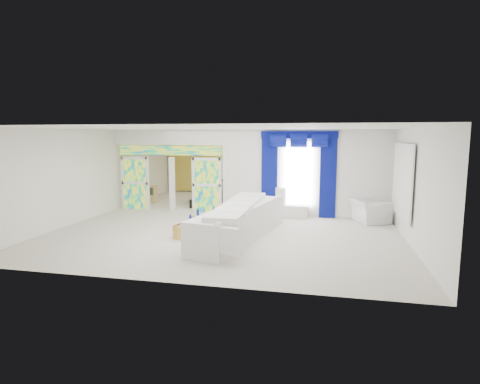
% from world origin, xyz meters
% --- Properties ---
extents(floor, '(12.00, 12.00, 0.00)m').
position_xyz_m(floor, '(0.00, 0.00, 0.00)').
color(floor, '#B7AF9E').
rests_on(floor, ground).
extents(dividing_wall, '(5.70, 0.18, 3.00)m').
position_xyz_m(dividing_wall, '(2.15, 1.00, 1.50)').
color(dividing_wall, white).
rests_on(dividing_wall, ground).
extents(dividing_header, '(4.30, 0.18, 0.55)m').
position_xyz_m(dividing_header, '(-2.85, 1.00, 2.73)').
color(dividing_header, white).
rests_on(dividing_header, dividing_wall).
extents(stained_panel_left, '(0.95, 0.04, 2.00)m').
position_xyz_m(stained_panel_left, '(-4.28, 1.00, 1.00)').
color(stained_panel_left, '#994C3F').
rests_on(stained_panel_left, ground).
extents(stained_panel_right, '(0.95, 0.04, 2.00)m').
position_xyz_m(stained_panel_right, '(-1.42, 1.00, 1.00)').
color(stained_panel_right, '#994C3F').
rests_on(stained_panel_right, ground).
extents(stained_transom, '(4.00, 0.05, 0.35)m').
position_xyz_m(stained_transom, '(-2.85, 1.00, 2.25)').
color(stained_transom, '#994C3F').
rests_on(stained_transom, dividing_header).
extents(window_pane, '(1.00, 0.02, 2.30)m').
position_xyz_m(window_pane, '(1.90, 0.90, 1.45)').
color(window_pane, white).
rests_on(window_pane, dividing_wall).
extents(blue_drape_left, '(0.55, 0.10, 2.80)m').
position_xyz_m(blue_drape_left, '(0.90, 0.87, 1.40)').
color(blue_drape_left, '#030443').
rests_on(blue_drape_left, ground).
extents(blue_drape_right, '(0.55, 0.10, 2.80)m').
position_xyz_m(blue_drape_right, '(2.90, 0.87, 1.40)').
color(blue_drape_right, '#030443').
rests_on(blue_drape_right, ground).
extents(blue_pelmet, '(2.60, 0.12, 0.25)m').
position_xyz_m(blue_pelmet, '(1.90, 0.87, 2.82)').
color(blue_pelmet, '#030443').
rests_on(blue_pelmet, dividing_wall).
extents(wall_mirror, '(0.04, 2.70, 1.90)m').
position_xyz_m(wall_mirror, '(4.94, -1.00, 1.55)').
color(wall_mirror, white).
rests_on(wall_mirror, ground).
extents(gold_curtains, '(9.70, 0.12, 2.90)m').
position_xyz_m(gold_curtains, '(0.00, 5.90, 1.50)').
color(gold_curtains, gold).
rests_on(gold_curtains, ground).
extents(white_sofa, '(1.84, 4.61, 0.86)m').
position_xyz_m(white_sofa, '(0.58, -2.45, 0.43)').
color(white_sofa, silver).
rests_on(white_sofa, ground).
extents(coffee_table, '(0.87, 1.73, 0.37)m').
position_xyz_m(coffee_table, '(-0.77, -2.15, 0.18)').
color(coffee_table, '#B78739').
rests_on(coffee_table, ground).
extents(console_table, '(1.31, 0.49, 0.43)m').
position_xyz_m(console_table, '(1.62, 0.70, 0.21)').
color(console_table, silver).
rests_on(console_table, ground).
extents(table_lamp, '(0.36, 0.36, 0.58)m').
position_xyz_m(table_lamp, '(1.32, 0.70, 0.72)').
color(table_lamp, silver).
rests_on(table_lamp, console_table).
extents(armchair, '(1.35, 1.43, 0.74)m').
position_xyz_m(armchair, '(4.25, 0.46, 0.37)').
color(armchair, silver).
rests_on(armchair, ground).
extents(grand_piano, '(1.45, 1.82, 0.88)m').
position_xyz_m(grand_piano, '(-1.81, 3.32, 0.44)').
color(grand_piano, black).
rests_on(grand_piano, ground).
extents(piano_bench, '(1.00, 0.45, 0.32)m').
position_xyz_m(piano_bench, '(-1.81, 1.72, 0.16)').
color(piano_bench, black).
rests_on(piano_bench, ground).
extents(tv_console, '(0.54, 0.50, 0.72)m').
position_xyz_m(tv_console, '(-4.37, 2.48, 0.36)').
color(tv_console, tan).
rests_on(tv_console, ground).
extents(chandelier, '(0.60, 0.60, 0.60)m').
position_xyz_m(chandelier, '(-2.30, 3.40, 2.65)').
color(chandelier, gold).
rests_on(chandelier, ceiling).
extents(decanters, '(0.13, 0.89, 0.30)m').
position_xyz_m(decanters, '(-0.76, -2.26, 0.48)').
color(decanters, navy).
rests_on(decanters, coffee_table).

